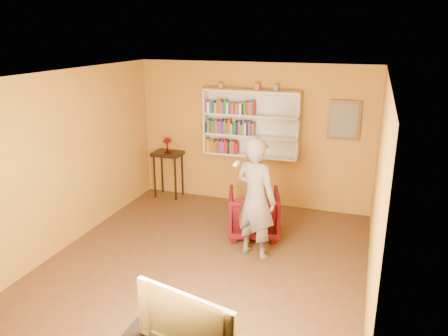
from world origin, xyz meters
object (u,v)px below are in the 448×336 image
at_px(ruby_lustre, 167,142).
at_px(armchair, 254,213).
at_px(console_table, 168,160).
at_px(television, 192,317).
at_px(person, 256,198).
at_px(bookshelf, 252,123).

height_order(ruby_lustre, armchair, ruby_lustre).
height_order(console_table, television, television).
xyz_separation_m(console_table, armchair, (2.09, -1.14, -0.39)).
bearing_deg(person, bookshelf, -50.97).
distance_m(ruby_lustre, person, 2.94).
distance_m(console_table, ruby_lustre, 0.37).
bearing_deg(television, ruby_lustre, 131.66).
relative_size(console_table, person, 0.51).
bearing_deg(armchair, console_table, -45.00).
distance_m(ruby_lustre, television, 5.12).
bearing_deg(bookshelf, person, -72.78).
bearing_deg(ruby_lustre, armchair, -28.64).
bearing_deg(console_table, bookshelf, 5.44).
xyz_separation_m(ruby_lustre, armchair, (2.09, -1.14, -0.76)).
xyz_separation_m(console_table, person, (2.29, -1.83, 0.15)).
distance_m(armchair, person, 0.90).
bearing_deg(console_table, ruby_lustre, 180.00).
bearing_deg(ruby_lustre, bookshelf, 5.44).
relative_size(ruby_lustre, armchair, 0.34).
bearing_deg(bookshelf, console_table, -174.56).
bearing_deg(television, armchair, 108.98).
xyz_separation_m(armchair, person, (0.20, -0.69, 0.54)).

